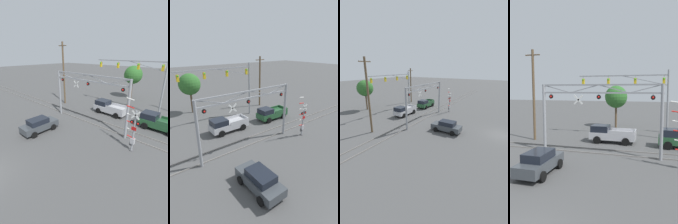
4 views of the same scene
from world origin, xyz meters
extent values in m
plane|color=#4C4C4C|center=(0.00, 0.00, 0.00)|extent=(200.00, 200.00, 0.00)
cube|color=gray|center=(0.00, 12.49, 0.05)|extent=(80.00, 0.08, 0.10)
cube|color=gray|center=(0.00, 13.93, 0.05)|extent=(80.00, 0.08, 0.10)
cylinder|color=gray|center=(-5.29, 12.21, 3.14)|extent=(0.27, 0.27, 6.28)
cylinder|color=gray|center=(5.29, 12.21, 3.14)|extent=(0.27, 0.27, 6.28)
cube|color=gray|center=(0.00, 12.21, 5.53)|extent=(10.86, 0.14, 0.14)
cube|color=gray|center=(0.00, 12.21, 6.21)|extent=(10.86, 0.14, 0.14)
cube|color=gray|center=(-3.97, 12.21, 5.87)|extent=(2.67, 0.08, 0.76)
cube|color=gray|center=(-1.32, 12.21, 5.87)|extent=(2.67, 0.08, 0.76)
cube|color=gray|center=(1.32, 12.21, 5.87)|extent=(2.67, 0.08, 0.76)
cube|color=gray|center=(3.97, 12.21, 5.87)|extent=(2.67, 0.08, 0.76)
cylinder|color=black|center=(-4.56, 12.21, 5.17)|extent=(0.38, 0.10, 0.38)
sphere|color=red|center=(-4.56, 12.14, 5.17)|extent=(0.18, 0.18, 0.18)
cylinder|color=gray|center=(-4.56, 12.21, 5.41)|extent=(0.04, 0.04, 0.10)
cylinder|color=black|center=(0.00, 12.21, 5.17)|extent=(0.38, 0.10, 0.38)
sphere|color=red|center=(0.00, 12.14, 5.17)|extent=(0.18, 0.18, 0.18)
cylinder|color=gray|center=(0.00, 12.21, 5.41)|extent=(0.04, 0.04, 0.10)
cylinder|color=black|center=(4.56, 12.21, 5.17)|extent=(0.38, 0.10, 0.38)
sphere|color=red|center=(4.56, 12.14, 5.17)|extent=(0.18, 0.18, 0.18)
cylinder|color=gray|center=(4.56, 12.21, 5.41)|extent=(0.04, 0.04, 0.10)
cube|color=white|center=(-1.85, 12.11, 4.91)|extent=(0.88, 0.03, 0.88)
cube|color=white|center=(-1.85, 12.11, 4.91)|extent=(0.88, 0.03, 0.88)
cylinder|color=black|center=(-1.85, 12.09, 4.91)|extent=(0.04, 0.04, 0.02)
cylinder|color=gray|center=(6.83, 10.58, 2.00)|extent=(0.16, 0.16, 3.99)
cylinder|color=#59595B|center=(6.83, 10.58, 0.05)|extent=(0.35, 0.35, 0.10)
cube|color=white|center=(6.83, 10.47, 3.64)|extent=(0.78, 0.03, 0.78)
cube|color=white|center=(6.83, 10.47, 3.64)|extent=(0.78, 0.03, 0.78)
cylinder|color=black|center=(6.83, 10.45, 3.64)|extent=(0.04, 0.04, 0.02)
cylinder|color=black|center=(6.55, 10.58, 2.89)|extent=(0.32, 0.09, 0.32)
sphere|color=red|center=(6.55, 10.52, 2.89)|extent=(0.16, 0.16, 0.16)
cylinder|color=black|center=(7.11, 10.58, 2.89)|extent=(0.32, 0.09, 0.32)
sphere|color=red|center=(7.11, 10.52, 2.89)|extent=(0.16, 0.16, 0.16)
cube|color=gray|center=(6.83, 10.58, 2.89)|extent=(0.64, 0.06, 0.06)
cube|color=red|center=(6.83, 10.48, 2.34)|extent=(0.44, 0.02, 0.32)
cube|color=#B2B2B7|center=(6.83, 10.58, 1.05)|extent=(0.36, 0.28, 0.56)
cylinder|color=red|center=(6.61, 10.58, 1.40)|extent=(0.71, 0.09, 0.18)
cylinder|color=white|center=(6.52, 10.58, 2.10)|extent=(0.71, 0.09, 0.18)
cylinder|color=red|center=(6.43, 10.58, 2.81)|extent=(0.71, 0.09, 0.18)
cylinder|color=white|center=(6.34, 10.58, 3.51)|extent=(0.71, 0.09, 0.18)
cylinder|color=red|center=(6.25, 10.58, 4.21)|extent=(0.71, 0.09, 0.18)
cylinder|color=white|center=(6.16, 10.58, 4.91)|extent=(0.71, 0.09, 0.18)
cube|color=#3F3F42|center=(6.70, 10.58, 0.70)|extent=(0.24, 0.12, 0.36)
cylinder|color=gray|center=(6.09, 20.51, 4.04)|extent=(0.24, 0.24, 8.08)
cube|color=gray|center=(0.68, 20.51, 7.48)|extent=(10.82, 0.14, 0.14)
cube|color=gray|center=(3.39, 20.51, 6.88)|extent=(5.43, 0.08, 1.28)
cylinder|color=gray|center=(-4.22, 20.51, 7.33)|extent=(0.04, 0.04, 0.30)
cube|color=gold|center=(-4.22, 20.51, 6.76)|extent=(0.30, 0.26, 0.83)
sphere|color=green|center=(-4.22, 20.34, 7.05)|extent=(0.18, 0.18, 0.18)
cylinder|color=gray|center=(-0.95, 20.51, 7.33)|extent=(0.04, 0.04, 0.30)
cube|color=gold|center=(-0.95, 20.51, 6.76)|extent=(0.30, 0.26, 0.83)
sphere|color=green|center=(-0.95, 20.34, 7.05)|extent=(0.18, 0.18, 0.18)
cylinder|color=gray|center=(2.32, 20.51, 7.33)|extent=(0.04, 0.04, 0.30)
cube|color=gold|center=(2.32, 20.51, 6.76)|extent=(0.30, 0.26, 0.83)
sphere|color=green|center=(2.32, 20.34, 7.05)|extent=(0.18, 0.18, 0.18)
cylinder|color=gray|center=(5.59, 20.51, 7.33)|extent=(0.04, 0.04, 0.30)
cube|color=gold|center=(5.59, 20.51, 6.76)|extent=(0.30, 0.26, 0.83)
sphere|color=green|center=(5.59, 20.34, 7.05)|extent=(0.18, 0.18, 0.18)
cube|color=#B7B7BC|center=(0.32, 17.04, 0.79)|extent=(4.94, 1.90, 0.77)
cube|color=black|center=(-1.05, 17.04, 1.53)|extent=(1.89, 1.75, 0.70)
cube|color=#B7B7BC|center=(1.37, 16.13, 1.33)|extent=(2.65, 0.08, 0.32)
cube|color=#B7B7BC|center=(1.37, 17.95, 1.33)|extent=(2.65, 0.08, 0.32)
cube|color=#B7B7BC|center=(2.75, 17.04, 1.33)|extent=(0.10, 1.82, 0.32)
cylinder|color=black|center=(-1.21, 16.07, 0.41)|extent=(0.82, 0.24, 0.82)
cylinder|color=black|center=(-1.21, 18.00, 0.41)|extent=(0.82, 0.24, 0.82)
cylinder|color=black|center=(1.86, 16.07, 0.41)|extent=(0.82, 0.24, 0.82)
cylinder|color=black|center=(1.86, 18.00, 0.41)|extent=(0.82, 0.24, 0.82)
cube|color=#23512D|center=(7.48, 16.62, 0.79)|extent=(4.73, 1.90, 0.77)
cube|color=black|center=(6.17, 16.62, 1.53)|extent=(1.81, 1.75, 0.70)
cube|color=#23512D|center=(8.49, 15.71, 1.33)|extent=(2.52, 0.08, 0.32)
cube|color=#23512D|center=(8.49, 17.53, 1.33)|extent=(2.52, 0.08, 0.32)
cube|color=#23512D|center=(9.79, 16.62, 1.33)|extent=(0.10, 1.82, 0.32)
cylinder|color=black|center=(6.02, 15.66, 0.41)|extent=(0.82, 0.24, 0.82)
cylinder|color=black|center=(6.02, 17.58, 0.41)|extent=(0.82, 0.24, 0.82)
cylinder|color=black|center=(8.95, 15.66, 0.41)|extent=(0.82, 0.24, 0.82)
cylinder|color=black|center=(8.95, 17.58, 0.41)|extent=(0.82, 0.24, 0.82)
cube|color=#3D4247|center=(-2.82, 6.97, 0.70)|extent=(1.73, 4.19, 0.71)
cube|color=black|center=(-2.82, 6.80, 1.34)|extent=(1.47, 2.18, 0.57)
cylinder|color=black|center=(-3.69, 8.23, 0.35)|extent=(0.24, 0.69, 0.69)
cylinder|color=black|center=(-1.95, 8.23, 0.35)|extent=(0.24, 0.69, 0.69)
cylinder|color=black|center=(-3.69, 5.71, 0.35)|extent=(0.24, 0.69, 0.69)
cylinder|color=black|center=(-1.95, 5.71, 0.35)|extent=(0.24, 0.69, 0.69)
cylinder|color=brown|center=(-8.64, 15.92, 5.12)|extent=(0.28, 0.28, 10.25)
cube|color=brown|center=(-8.64, 15.92, 9.65)|extent=(1.80, 0.12, 0.12)
cylinder|color=silver|center=(-9.46, 15.92, 9.75)|extent=(0.08, 0.08, 0.12)
cylinder|color=silver|center=(-7.82, 15.92, 9.75)|extent=(0.08, 0.08, 0.12)
cylinder|color=brown|center=(10.14, 22.90, 4.37)|extent=(0.28, 0.28, 8.73)
cube|color=brown|center=(10.14, 22.90, 8.13)|extent=(1.80, 0.12, 0.12)
cylinder|color=silver|center=(9.32, 22.90, 8.23)|extent=(0.08, 0.08, 0.12)
cylinder|color=silver|center=(10.96, 22.90, 8.23)|extent=(0.08, 0.08, 0.12)
cylinder|color=brown|center=(-1.07, 26.62, 1.76)|extent=(0.32, 0.32, 3.51)
sphere|color=#2D6628|center=(-1.07, 26.62, 4.70)|extent=(3.39, 3.39, 3.39)
camera|label=1|loc=(11.42, -1.12, 8.53)|focal=24.00mm
camera|label=2|loc=(-9.52, -1.16, 10.21)|focal=28.00mm
camera|label=3|loc=(-21.51, -0.90, 8.95)|focal=24.00mm
camera|label=4|loc=(4.82, -6.11, 5.83)|focal=35.00mm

